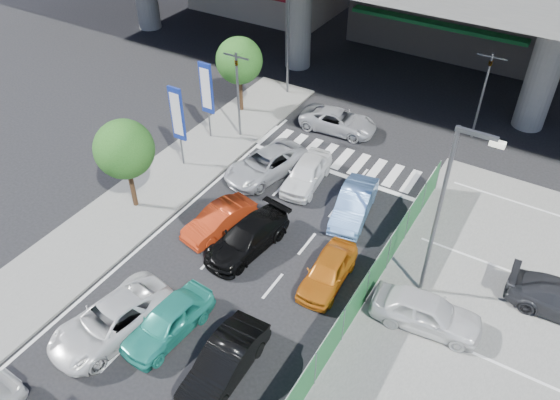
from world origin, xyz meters
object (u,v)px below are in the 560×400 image
Objects in this scene: traffic_cone at (396,304)px; sedan_white_front_mid at (307,173)px; street_lamp_left at (291,24)px; parked_sedan_white at (427,312)px; signboard_near at (177,116)px; taxi_teal_mid at (168,321)px; traffic_light_left at (237,75)px; tree_near at (124,149)px; kei_truck_front_right at (354,204)px; tree_far at (239,61)px; sedan_black_mid at (247,237)px; street_lamp_right at (445,204)px; wagon_silver_front_left at (266,164)px; traffic_light_right at (487,75)px; sedan_white_mid_left at (111,320)px; crossing_wagon_silver at (338,121)px; hatch_black_mid_right at (224,362)px; taxi_orange_right at (328,271)px; taxi_orange_left at (219,220)px; signboard_far at (207,91)px.

sedan_white_front_mid is at bearing 142.28° from traffic_cone.
street_lamp_left reaches higher than parked_sedan_white.
signboard_near is 11.50m from taxi_teal_mid.
traffic_light_left is 15.20m from traffic_cone.
kei_truck_front_right is (9.53, 4.96, -2.70)m from tree_near.
tree_far is at bearing 144.94° from traffic_cone.
street_lamp_right is at bearing 19.84° from sedan_black_mid.
traffic_light_left is 1.08× the size of tree_near.
wagon_silver_front_left is 1.13× the size of parked_sedan_white.
signboard_near is at bearing -145.36° from wagon_silver_front_left.
traffic_light_right is at bearing 50.19° from tree_near.
traffic_cone is at bearing -14.47° from signboard_near.
signboard_near is 0.95× the size of sedan_white_mid_left.
parked_sedan_white is (5.22, -4.61, 0.09)m from kei_truck_front_right.
crossing_wagon_silver is (6.21, 1.09, -2.75)m from tree_far.
street_lamp_right is 9.69m from sedan_white_front_mid.
street_lamp_left reaches higher than hatch_black_mid_right.
sedan_white_mid_left is 1.19× the size of kei_truck_front_right.
parked_sedan_white is (8.40, -5.65, 0.09)m from sedan_white_front_mid.
wagon_silver_front_left is at bearing 137.66° from taxi_orange_right.
taxi_orange_right is at bearing -24.90° from wagon_silver_front_left.
taxi_teal_mid is (-7.74, -7.09, -4.08)m from street_lamp_right.
taxi_orange_right is (-2.05, -14.58, -3.29)m from traffic_light_right.
sedan_white_mid_left is (5.36, -16.68, -2.70)m from tree_far.
parked_sedan_white is (10.14, -0.38, 0.16)m from taxi_orange_left.
parked_sedan_white is at bearing -4.10° from taxi_orange_right.
traffic_light_right reaches higher than crossing_wagon_silver.
traffic_light_right is at bearing 75.47° from sedan_black_mid.
signboard_far is at bearing 126.65° from hatch_black_mid_right.
sedan_white_front_mid is (1.74, 5.27, 0.07)m from taxi_orange_left.
traffic_light_left is 1.37× the size of taxi_orange_right.
taxi_orange_left is (-7.90, -14.27, -3.31)m from traffic_light_right.
street_lamp_left reaches higher than traffic_light_right.
parked_sedan_white is (15.35, -6.65, -2.28)m from signboard_far.
signboard_far is 3.53m from tree_far.
street_lamp_left is 10.62m from sedan_white_front_mid.
sedan_white_mid_left is (3.76, -14.18, -3.25)m from traffic_light_left.
sedan_black_mid is (1.86, 6.56, -0.03)m from sedan_white_mid_left.
taxi_teal_mid and kei_truck_front_right have the same top height.
street_lamp_right is 1.70× the size of signboard_far.
hatch_black_mid_right is 1.11× the size of taxi_orange_right.
tree_near is 1.15× the size of hatch_black_mid_right.
wagon_silver_front_left is (-5.23, 11.06, -0.02)m from hatch_black_mid_right.
street_lamp_left is 7.32m from signboard_far.
taxi_teal_mid is 1.07× the size of taxi_orange_right.
wagon_silver_front_left is at bearing 160.37° from street_lamp_right.
street_lamp_left is at bearing 133.46° from traffic_cone.
sedan_white_front_mid is 10.13m from parked_sedan_white.
signboard_far is 10.60m from kei_truck_front_right.
traffic_cone is at bearing 10.49° from taxi_orange_left.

